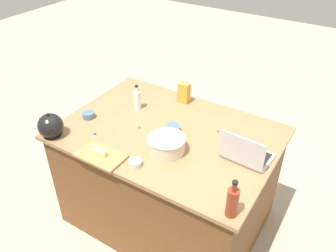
{
  "coord_description": "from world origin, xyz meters",
  "views": [
    {
      "loc": [
        -1.09,
        1.73,
        2.35
      ],
      "look_at": [
        0.0,
        0.0,
        0.95
      ],
      "focal_mm": 36.93,
      "sensor_mm": 36.0,
      "label": 1
    }
  ],
  "objects": [
    {
      "name": "butter_stick_left",
      "position": [
        0.23,
        0.48,
        0.94
      ],
      "size": [
        0.11,
        0.04,
        0.04
      ],
      "primitive_type": "cube",
      "rotation": [
        0.0,
        0.0,
        0.08
      ],
      "color": "#F4E58C",
      "rests_on": "cutting_board"
    },
    {
      "name": "ramekin_wide",
      "position": [
        -0.02,
        0.43,
        0.92
      ],
      "size": [
        0.08,
        0.08,
        0.04
      ],
      "primitive_type": "cylinder",
      "color": "beige",
      "rests_on": "island_counter"
    },
    {
      "name": "candy_0",
      "position": [
        0.43,
        0.31,
        0.91
      ],
      "size": [
        0.02,
        0.02,
        0.02
      ],
      "primitive_type": "sphere",
      "color": "blue",
      "rests_on": "island_counter"
    },
    {
      "name": "candy_3",
      "position": [
        0.21,
        0.07,
        0.91
      ],
      "size": [
        0.02,
        0.02,
        0.02
      ],
      "primitive_type": "sphere",
      "color": "orange",
      "rests_on": "island_counter"
    },
    {
      "name": "candy_2",
      "position": [
        -0.54,
        -0.03,
        0.91
      ],
      "size": [
        0.02,
        0.02,
        0.02
      ],
      "primitive_type": "sphere",
      "color": "green",
      "rests_on": "island_counter"
    },
    {
      "name": "bottle_soy",
      "position": [
        -0.7,
        0.47,
        1.0
      ],
      "size": [
        0.07,
        0.07,
        0.24
      ],
      "color": "maroon",
      "rests_on": "island_counter"
    },
    {
      "name": "bottle_vinegar",
      "position": [
        0.38,
        -0.15,
        0.98
      ],
      "size": [
        0.06,
        0.06,
        0.21
      ],
      "color": "white",
      "rests_on": "island_counter"
    },
    {
      "name": "kettle",
      "position": [
        0.68,
        0.48,
        0.98
      ],
      "size": [
        0.21,
        0.18,
        0.2
      ],
      "color": "black",
      "rests_on": "island_counter"
    },
    {
      "name": "candy_1",
      "position": [
        -0.31,
        -0.19,
        0.91
      ],
      "size": [
        0.02,
        0.02,
        0.02
      ],
      "primitive_type": "sphere",
      "color": "blue",
      "rests_on": "island_counter"
    },
    {
      "name": "ground_plane",
      "position": [
        0.0,
        0.0,
        0.0
      ],
      "size": [
        12.0,
        12.0,
        0.0
      ],
      "primitive_type": "plane",
      "color": "#B7A88E"
    },
    {
      "name": "island_counter",
      "position": [
        0.0,
        0.0,
        0.45
      ],
      "size": [
        1.55,
        1.1,
        0.9
      ],
      "color": "brown",
      "rests_on": "ground"
    },
    {
      "name": "cutting_board",
      "position": [
        0.22,
        0.48,
        0.91
      ],
      "size": [
        0.32,
        0.19,
        0.02
      ],
      "primitive_type": "cube",
      "color": "#AD7F4C",
      "rests_on": "island_counter"
    },
    {
      "name": "candy_bag",
      "position": [
        0.12,
        -0.43,
        0.99
      ],
      "size": [
        0.09,
        0.06,
        0.17
      ],
      "primitive_type": "cube",
      "color": "gold",
      "rests_on": "island_counter"
    },
    {
      "name": "ramekin_medium",
      "position": [
        0.62,
        0.16,
        0.92
      ],
      "size": [
        0.09,
        0.09,
        0.05
      ],
      "primitive_type": "cylinder",
      "color": "slate",
      "rests_on": "island_counter"
    },
    {
      "name": "laptop",
      "position": [
        -0.59,
        -0.01,
        0.95
      ],
      "size": [
        0.32,
        0.25,
        0.22
      ],
      "color": "#B7B7BC",
      "rests_on": "island_counter"
    },
    {
      "name": "mixing_bowl_large",
      "position": [
        -0.11,
        0.19,
        0.96
      ],
      "size": [
        0.25,
        0.25,
        0.11
      ],
      "color": "beige",
      "rests_on": "island_counter"
    },
    {
      "name": "ramekin_small",
      "position": [
        -0.03,
        -0.01,
        0.93
      ],
      "size": [
        0.11,
        0.11,
        0.05
      ],
      "primitive_type": "cylinder",
      "color": "slate",
      "rests_on": "island_counter"
    }
  ]
}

